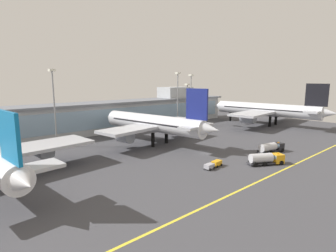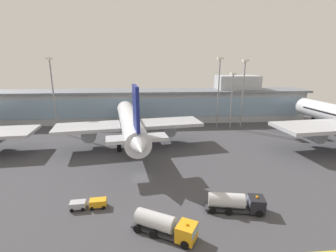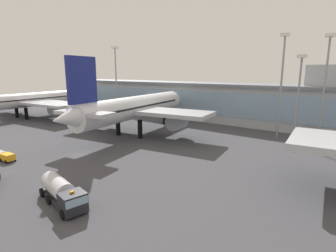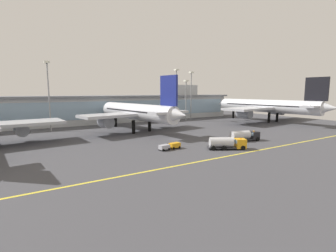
# 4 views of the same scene
# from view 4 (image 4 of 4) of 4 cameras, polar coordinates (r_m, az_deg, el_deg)

# --- Properties ---
(ground_plane) EXTENTS (180.00, 180.00, 0.00)m
(ground_plane) POSITION_cam_4_polar(r_m,az_deg,el_deg) (71.64, 1.49, -3.05)
(ground_plane) COLOR #424247
(taxiway_centreline_stripe) EXTENTS (144.00, 0.50, 0.01)m
(taxiway_centreline_stripe) POSITION_cam_4_polar(r_m,az_deg,el_deg) (55.06, 14.25, -6.66)
(taxiway_centreline_stripe) COLOR yellow
(taxiway_centreline_stripe) RESTS_ON ground
(terminal_building) EXTENTS (126.20, 14.00, 17.15)m
(terminal_building) POSITION_cam_4_polar(r_m,az_deg,el_deg) (115.46, -11.24, 4.22)
(terminal_building) COLOR #ADB2B7
(terminal_building) RESTS_ON ground
(airliner_near_right) EXTENTS (39.58, 47.81, 18.31)m
(airliner_near_right) POSITION_cam_4_polar(r_m,az_deg,el_deg) (85.35, -7.23, 3.20)
(airliner_near_right) COLOR black
(airliner_near_right) RESTS_ON ground
(airliner_far_right) EXTENTS (50.40, 57.12, 19.24)m
(airliner_far_right) POSITION_cam_4_polar(r_m,az_deg,el_deg) (121.65, 21.88, 4.25)
(airliner_far_right) COLOR black
(airliner_far_right) RESTS_ON ground
(fuel_tanker_truck) EXTENTS (9.07, 6.57, 2.90)m
(fuel_tanker_truck) POSITION_cam_4_polar(r_m,az_deg,el_deg) (60.67, 13.72, -3.84)
(fuel_tanker_truck) COLOR black
(fuel_tanker_truck) RESTS_ON ground
(baggage_tug_near) EXTENTS (5.71, 2.16, 1.40)m
(baggage_tug_near) POSITION_cam_4_polar(r_m,az_deg,el_deg) (58.93, 0.46, -4.66)
(baggage_tug_near) COLOR black
(baggage_tug_near) RESTS_ON ground
(service_truck_far) EXTENTS (9.34, 4.36, 2.90)m
(service_truck_far) POSITION_cam_4_polar(r_m,az_deg,el_deg) (72.09, 17.40, -2.13)
(service_truck_far) COLOR black
(service_truck_far) RESTS_ON ground
(apron_light_mast_west) EXTENTS (1.80, 1.80, 23.97)m
(apron_light_mast_west) POSITION_cam_4_polar(r_m,az_deg,el_deg) (115.92, 1.96, 8.92)
(apron_light_mast_west) COLOR gray
(apron_light_mast_west) RESTS_ON ground
(apron_light_mast_centre) EXTENTS (1.80, 1.80, 23.89)m
(apron_light_mast_centre) POSITION_cam_4_polar(r_m,az_deg,el_deg) (94.42, -25.95, 8.34)
(apron_light_mast_centre) COLOR gray
(apron_light_mast_centre) RESTS_ON ground
(apron_light_mast_east) EXTENTS (1.80, 1.80, 19.06)m
(apron_light_mast_east) POSITION_cam_4_polar(r_m,az_deg,el_deg) (116.89, 4.19, 7.55)
(apron_light_mast_east) COLOR gray
(apron_light_mast_east) RESTS_ON ground
(apron_light_mast_far_east) EXTENTS (1.80, 1.80, 23.22)m
(apron_light_mast_far_east) POSITION_cam_4_polar(r_m,az_deg,el_deg) (121.30, 5.37, 8.65)
(apron_light_mast_far_east) COLOR gray
(apron_light_mast_far_east) RESTS_ON ground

